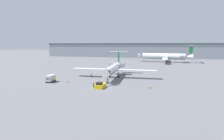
% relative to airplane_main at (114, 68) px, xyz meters
% --- Properties ---
extents(ground_plane, '(600.00, 600.00, 0.00)m').
position_rel_airplane_main_xyz_m(ground_plane, '(0.53, -17.06, -3.42)').
color(ground_plane, slate).
extents(terminal_building, '(180.00, 16.80, 13.04)m').
position_rel_airplane_main_xyz_m(terminal_building, '(0.53, 102.94, 3.13)').
color(terminal_building, '#8C939E').
rests_on(terminal_building, ground).
extents(airplane_main, '(30.40, 24.59, 9.01)m').
position_rel_airplane_main_xyz_m(airplane_main, '(0.00, 0.00, 0.00)').
color(airplane_main, silver).
rests_on(airplane_main, ground).
extents(pushback_tug, '(2.18, 4.11, 1.76)m').
position_rel_airplane_main_xyz_m(pushback_tug, '(-0.02, -16.07, -2.77)').
color(pushback_tug, yellow).
rests_on(pushback_tug, ground).
extents(luggage_cart, '(1.64, 3.38, 2.23)m').
position_rel_airplane_main_xyz_m(luggage_cart, '(-17.55, -12.78, -2.30)').
color(luggage_cart, '#232326').
rests_on(luggage_cart, ground).
extents(worker_near_tug, '(0.40, 0.24, 1.63)m').
position_rel_airplane_main_xyz_m(worker_near_tug, '(-1.99, -15.94, -2.58)').
color(worker_near_tug, '#232838').
rests_on(worker_near_tug, ground).
extents(worker_by_wing, '(0.40, 0.24, 1.71)m').
position_rel_airplane_main_xyz_m(worker_by_wing, '(-7.92, -2.09, -2.53)').
color(worker_by_wing, '#232838').
rests_on(worker_by_wing, ground).
extents(worker_on_apron, '(0.40, 0.24, 1.68)m').
position_rel_airplane_main_xyz_m(worker_on_apron, '(-16.19, -12.89, -2.55)').
color(worker_on_apron, '#232838').
rests_on(worker_on_apron, ground).
extents(traffic_cone_left, '(0.52, 0.52, 0.66)m').
position_rel_airplane_main_xyz_m(traffic_cone_left, '(-12.28, -11.48, -3.11)').
color(traffic_cone_left, black).
rests_on(traffic_cone_left, ground).
extents(traffic_cone_right, '(0.70, 0.70, 0.60)m').
position_rel_airplane_main_xyz_m(traffic_cone_right, '(13.34, -13.04, -3.14)').
color(traffic_cone_right, black).
rests_on(traffic_cone_right, ground).
extents(airplane_parked_far_left, '(35.57, 33.58, 11.00)m').
position_rel_airplane_main_xyz_m(airplane_parked_far_left, '(20.34, 62.18, 0.43)').
color(airplane_parked_far_left, silver).
rests_on(airplane_parked_far_left, ground).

